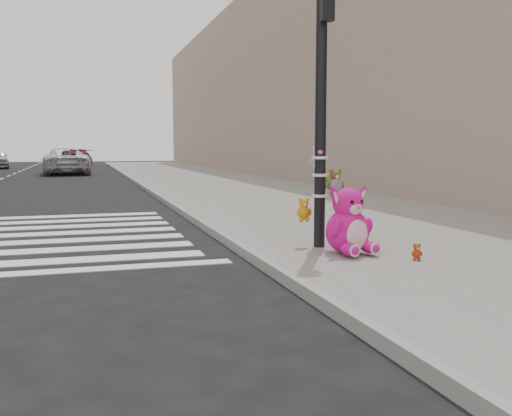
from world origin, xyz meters
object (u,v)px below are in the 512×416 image
object	(u,v)px
pink_bunny	(349,225)
red_teddy	(417,252)
signal_pole	(321,131)
car_white_near	(65,161)

from	to	relation	value
pink_bunny	red_teddy	world-z (taller)	pink_bunny
signal_pole	car_white_near	size ratio (longest dim) A/B	0.73
car_white_near	pink_bunny	bearing A→B (deg)	95.18
pink_bunny	car_white_near	distance (m)	28.46
pink_bunny	signal_pole	bearing A→B (deg)	90.88
red_teddy	car_white_near	xyz separation A→B (m)	(-4.95, 28.79, 0.51)
pink_bunny	red_teddy	xyz separation A→B (m)	(0.64, -0.66, -0.28)
pink_bunny	red_teddy	distance (m)	0.96
signal_pole	car_white_near	world-z (taller)	signal_pole
signal_pole	red_teddy	distance (m)	2.19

